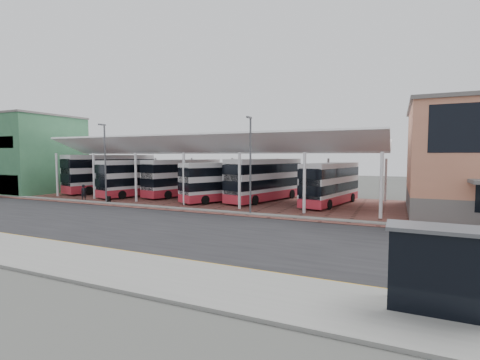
% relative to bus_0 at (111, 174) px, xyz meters
% --- Properties ---
extents(ground, '(140.00, 140.00, 0.00)m').
position_rel_bus_0_xyz_m(ground, '(21.85, -14.91, -2.52)').
color(ground, '#3E403C').
extents(road, '(120.00, 14.00, 0.02)m').
position_rel_bus_0_xyz_m(road, '(21.85, -15.91, -2.51)').
color(road, black).
rests_on(road, ground).
extents(forecourt, '(72.00, 16.00, 0.06)m').
position_rel_bus_0_xyz_m(forecourt, '(23.85, -1.91, -2.49)').
color(forecourt, brown).
rests_on(forecourt, ground).
extents(sidewalk, '(120.00, 4.00, 0.14)m').
position_rel_bus_0_xyz_m(sidewalk, '(21.85, -23.91, -2.45)').
color(sidewalk, slate).
rests_on(sidewalk, ground).
extents(north_kerb, '(120.00, 0.80, 0.14)m').
position_rel_bus_0_xyz_m(north_kerb, '(21.85, -8.71, -2.45)').
color(north_kerb, slate).
rests_on(north_kerb, ground).
extents(yellow_line_near, '(120.00, 0.12, 0.01)m').
position_rel_bus_0_xyz_m(yellow_line_near, '(21.85, -21.91, -2.49)').
color(yellow_line_near, '#BF8500').
rests_on(yellow_line_near, road).
extents(yellow_line_far, '(120.00, 0.12, 0.01)m').
position_rel_bus_0_xyz_m(yellow_line_far, '(21.85, -21.61, -2.49)').
color(yellow_line_far, '#BF8500').
rests_on(yellow_line_far, road).
extents(canopy, '(37.00, 11.63, 7.07)m').
position_rel_bus_0_xyz_m(canopy, '(15.85, -0.98, 3.28)').
color(canopy, silver).
rests_on(canopy, ground).
extents(shop_green, '(6.40, 10.20, 10.22)m').
position_rel_bus_0_xyz_m(shop_green, '(-8.15, -3.94, 2.60)').
color(shop_green, '#3A724B').
rests_on(shop_green, ground).
extents(shop_cream, '(6.40, 10.20, 10.22)m').
position_rel_bus_0_xyz_m(shop_cream, '(-14.65, -3.94, 2.60)').
color(shop_cream, beige).
rests_on(shop_cream, ground).
extents(lamp_west, '(0.16, 0.90, 8.07)m').
position_rel_bus_0_xyz_m(lamp_west, '(7.85, -8.64, 1.84)').
color(lamp_west, '#4E4F54').
rests_on(lamp_west, ground).
extents(lamp_east, '(0.16, 0.90, 8.07)m').
position_rel_bus_0_xyz_m(lamp_east, '(23.85, -8.64, 1.84)').
color(lamp_east, '#4E4F54').
rests_on(lamp_east, ground).
extents(bus_0, '(5.78, 12.31, 4.95)m').
position_rel_bus_0_xyz_m(bus_0, '(0.00, 0.00, 0.00)').
color(bus_0, silver).
rests_on(bus_0, forecourt).
extents(bus_1, '(5.18, 10.71, 4.31)m').
position_rel_bus_0_xyz_m(bus_1, '(6.71, -1.90, -0.32)').
color(bus_1, silver).
rests_on(bus_1, forecourt).
extents(bus_2, '(5.06, 10.87, 4.37)m').
position_rel_bus_0_xyz_m(bus_2, '(11.37, 0.17, -0.29)').
color(bus_2, silver).
rests_on(bus_2, forecourt).
extents(bus_3, '(6.69, 9.87, 4.10)m').
position_rel_bus_0_xyz_m(bus_3, '(18.11, -2.06, -0.42)').
color(bus_3, silver).
rests_on(bus_3, forecourt).
extents(bus_4, '(5.26, 11.18, 4.49)m').
position_rel_bus_0_xyz_m(bus_4, '(22.01, -0.13, -0.23)').
color(bus_4, silver).
rests_on(bus_4, forecourt).
extents(bus_5, '(4.28, 10.26, 4.12)m').
position_rel_bus_0_xyz_m(bus_5, '(28.96, -0.24, -0.41)').
color(bus_5, silver).
rests_on(bus_5, forecourt).
extents(pedestrian, '(0.60, 0.73, 1.73)m').
position_rel_bus_0_xyz_m(pedestrian, '(4.02, -8.01, -1.59)').
color(pedestrian, black).
rests_on(pedestrian, forecourt).
extents(suitcase, '(0.36, 0.25, 0.61)m').
position_rel_bus_0_xyz_m(suitcase, '(7.51, -7.93, -2.15)').
color(suitcase, black).
rests_on(suitcase, forecourt).
extents(bus_shelter, '(3.28, 1.53, 2.60)m').
position_rel_bus_0_xyz_m(bus_shelter, '(36.53, -23.39, -0.76)').
color(bus_shelter, black).
rests_on(bus_shelter, sidewalk).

